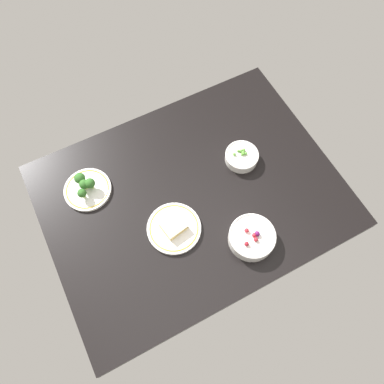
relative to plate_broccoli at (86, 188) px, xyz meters
The scene contains 5 objects.
dining_table 41.31cm from the plate_broccoli, 150.04° to the left, with size 113.80×86.29×4.00cm, color black.
plate_broccoli is the anchor object (origin of this frame).
plate_sandwich 37.97cm from the plate_broccoli, 127.31° to the left, with size 20.30×20.30×4.71cm.
bowl_peas 62.66cm from the plate_broccoli, 165.24° to the left, with size 13.48×13.48×5.27cm.
bowl_berries 66.09cm from the plate_broccoli, 134.59° to the left, with size 17.10×17.10×6.95cm.
Camera 1 is at (27.13, 52.26, 135.84)cm, focal length 34.51 mm.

